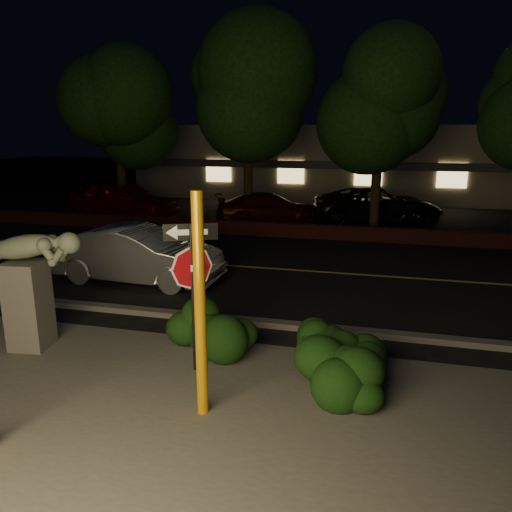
% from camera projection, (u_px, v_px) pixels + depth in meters
% --- Properties ---
extents(ground, '(90.00, 90.00, 0.00)m').
position_uv_depth(ground, '(295.00, 246.00, 16.81)').
color(ground, black).
rests_on(ground, ground).
extents(patio, '(14.00, 6.00, 0.02)m').
position_uv_depth(patio, '(149.00, 432.00, 6.48)').
color(patio, '#4C4944').
rests_on(patio, ground).
extents(road, '(80.00, 8.00, 0.01)m').
position_uv_depth(road, '(277.00, 269.00, 13.99)').
color(road, black).
rests_on(road, ground).
extents(lane_marking, '(80.00, 0.12, 0.00)m').
position_uv_depth(lane_marking, '(277.00, 269.00, 13.99)').
color(lane_marking, gold).
rests_on(lane_marking, road).
extents(curb, '(80.00, 0.25, 0.12)m').
position_uv_depth(curb, '(235.00, 320.00, 10.13)').
color(curb, '#4C4944').
rests_on(curb, ground).
extents(brick_wall, '(40.00, 0.35, 0.50)m').
position_uv_depth(brick_wall, '(301.00, 231.00, 17.97)').
color(brick_wall, '#4B1918').
rests_on(brick_wall, ground).
extents(parking_lot, '(40.00, 12.00, 0.01)m').
position_uv_depth(parking_lot, '(321.00, 212.00, 23.38)').
color(parking_lot, black).
rests_on(parking_lot, ground).
extents(building, '(22.00, 10.20, 4.00)m').
position_uv_depth(building, '(338.00, 159.00, 30.38)').
color(building, gray).
rests_on(building, ground).
extents(tree_far_a, '(4.60, 4.60, 7.43)m').
position_uv_depth(tree_far_a, '(116.00, 90.00, 20.20)').
color(tree_far_a, black).
rests_on(tree_far_a, ground).
extents(tree_far_b, '(5.20, 5.20, 8.41)m').
position_uv_depth(tree_far_b, '(248.00, 68.00, 18.90)').
color(tree_far_b, black).
rests_on(tree_far_b, ground).
extents(tree_far_c, '(4.80, 4.80, 7.84)m').
position_uv_depth(tree_far_c, '(383.00, 75.00, 17.43)').
color(tree_far_c, black).
rests_on(tree_far_c, ground).
extents(yellow_pole_right, '(0.16, 0.16, 3.10)m').
position_uv_depth(yellow_pole_right, '(200.00, 308.00, 6.56)').
color(yellow_pole_right, orange).
rests_on(yellow_pole_right, ground).
extents(signpost, '(0.77, 0.35, 2.45)m').
position_uv_depth(signpost, '(192.00, 268.00, 7.72)').
color(signpost, black).
rests_on(signpost, ground).
extents(sculpture, '(2.02, 0.77, 2.15)m').
position_uv_depth(sculpture, '(27.00, 277.00, 8.69)').
color(sculpture, '#4C4944').
rests_on(sculpture, ground).
extents(hedge_center, '(2.23, 1.64, 1.05)m').
position_uv_depth(hedge_center, '(205.00, 325.00, 8.67)').
color(hedge_center, black).
rests_on(hedge_center, ground).
extents(hedge_right, '(1.66, 1.23, 0.97)m').
position_uv_depth(hedge_right, '(344.00, 343.00, 8.02)').
color(hedge_right, black).
rests_on(hedge_right, ground).
extents(hedge_far_right, '(1.49, 1.03, 0.97)m').
position_uv_depth(hedge_far_right, '(334.00, 368.00, 7.19)').
color(hedge_far_right, black).
rests_on(hedge_far_right, ground).
extents(silver_sedan, '(4.43, 1.75, 1.44)m').
position_uv_depth(silver_sedan, '(138.00, 255.00, 12.70)').
color(silver_sedan, silver).
rests_on(silver_sedan, ground).
extents(parked_car_red, '(5.17, 2.85, 1.66)m').
position_uv_depth(parked_car_red, '(124.00, 200.00, 21.52)').
color(parked_car_red, maroon).
rests_on(parked_car_red, ground).
extents(parked_car_darkred, '(4.81, 3.42, 1.29)m').
position_uv_depth(parked_car_darkred, '(271.00, 209.00, 20.32)').
color(parked_car_darkred, '#380D05').
rests_on(parked_car_darkred, ground).
extents(parked_car_dark, '(5.67, 3.61, 1.46)m').
position_uv_depth(parked_car_dark, '(377.00, 205.00, 20.73)').
color(parked_car_dark, black).
rests_on(parked_car_dark, ground).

